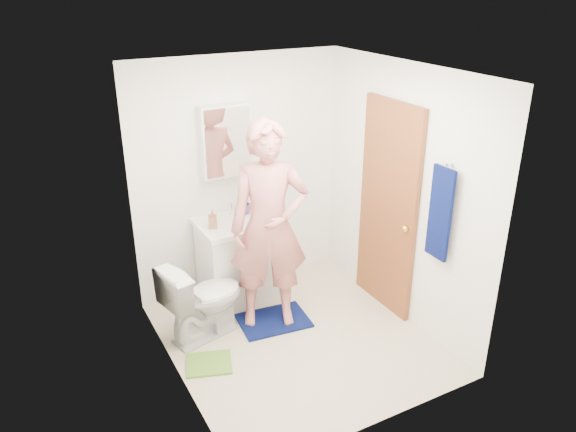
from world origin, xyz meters
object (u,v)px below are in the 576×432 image
object	(u,v)px
vanity_cabinet	(240,262)
towel	(440,214)
soap_dispenser	(213,219)
toothbrush_cup	(244,209)
toilet	(204,299)
man	(269,227)
medicine_cabinet	(226,141)

from	to	relation	value
vanity_cabinet	towel	world-z (taller)	towel
soap_dispenser	toothbrush_cup	xyz separation A→B (m)	(0.40, 0.17, -0.04)
towel	toilet	size ratio (longest dim) A/B	1.05
toothbrush_cup	man	size ratio (longest dim) A/B	0.07
vanity_cabinet	soap_dispenser	size ratio (longest dim) A/B	4.45
medicine_cabinet	toilet	distance (m)	1.50
medicine_cabinet	toothbrush_cup	size ratio (longest dim) A/B	5.33
medicine_cabinet	soap_dispenser	world-z (taller)	medicine_cabinet
man	towel	bearing A→B (deg)	-18.21
medicine_cabinet	toilet	world-z (taller)	medicine_cabinet
vanity_cabinet	medicine_cabinet	distance (m)	1.22
towel	soap_dispenser	world-z (taller)	towel
towel	toothbrush_cup	size ratio (longest dim) A/B	6.09
medicine_cabinet	man	bearing A→B (deg)	-84.95
vanity_cabinet	toilet	world-z (taller)	vanity_cabinet
vanity_cabinet	toilet	xyz separation A→B (m)	(-0.55, -0.46, -0.02)
medicine_cabinet	toothbrush_cup	distance (m)	0.72
towel	toothbrush_cup	world-z (taller)	towel
towel	toothbrush_cup	xyz separation A→B (m)	(-1.05, 1.62, -0.35)
towel	soap_dispenser	distance (m)	2.08
toothbrush_cup	vanity_cabinet	bearing A→B (deg)	-133.86
man	medicine_cabinet	bearing A→B (deg)	116.98
toothbrush_cup	medicine_cabinet	bearing A→B (deg)	147.58
medicine_cabinet	towel	size ratio (longest dim) A/B	0.87
soap_dispenser	man	distance (m)	0.62
medicine_cabinet	soap_dispenser	size ratio (longest dim) A/B	3.89
vanity_cabinet	man	world-z (taller)	man
soap_dispenser	man	bearing A→B (deg)	-56.98
soap_dispenser	vanity_cabinet	bearing A→B (deg)	5.80
vanity_cabinet	toothbrush_cup	distance (m)	0.54
vanity_cabinet	medicine_cabinet	bearing A→B (deg)	90.00
towel	toothbrush_cup	bearing A→B (deg)	122.77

